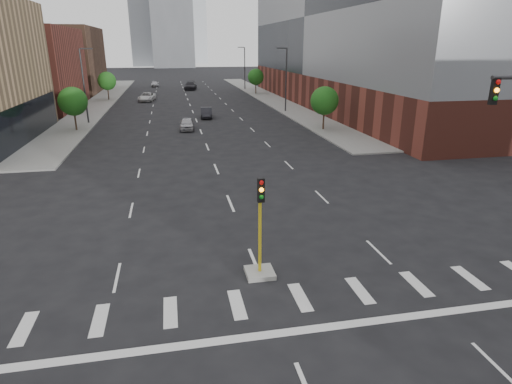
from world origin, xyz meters
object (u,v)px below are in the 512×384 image
object	(u,v)px
car_distant	(155,84)
car_near_left	(187,124)
car_mid_right	(206,113)
car_deep_right	(190,86)
median_traffic_signal	(260,255)
car_far_left	(147,97)

from	to	relation	value
car_distant	car_near_left	bearing A→B (deg)	-86.88
car_mid_right	car_distant	bearing A→B (deg)	103.25
car_deep_right	car_near_left	bearing A→B (deg)	-85.22
median_traffic_signal	car_distant	bearing A→B (deg)	94.05
median_traffic_signal	car_near_left	size ratio (longest dim) A/B	1.08
car_near_left	car_far_left	bearing A→B (deg)	104.31
car_deep_right	car_distant	size ratio (longest dim) A/B	1.50
car_near_left	car_distant	bearing A→B (deg)	98.21
car_near_left	car_deep_right	bearing A→B (deg)	89.67
car_mid_right	car_near_left	bearing A→B (deg)	-105.99
median_traffic_signal	car_near_left	xyz separation A→B (m)	(-1.50, 34.54, -0.28)
car_near_left	car_mid_right	bearing A→B (deg)	73.23
car_far_left	car_mid_right	bearing A→B (deg)	-58.25
car_mid_right	car_deep_right	bearing A→B (deg)	93.98
median_traffic_signal	car_distant	distance (m)	92.25
car_mid_right	car_far_left	size ratio (longest dim) A/B	0.79
car_mid_right	median_traffic_signal	bearing A→B (deg)	-88.00
car_near_left	car_mid_right	size ratio (longest dim) A/B	0.97
median_traffic_signal	car_mid_right	distance (m)	42.81
median_traffic_signal	car_near_left	distance (m)	34.58
car_far_left	car_near_left	bearing A→B (deg)	-69.90
car_far_left	car_deep_right	bearing A→B (deg)	75.07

